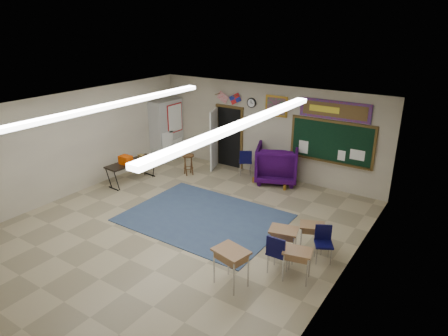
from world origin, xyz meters
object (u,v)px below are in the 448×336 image
Objects in this scene: student_desk_front_left at (283,242)px; wooden_stool at (188,164)px; student_desk_front_right at (312,236)px; wingback_armchair at (277,163)px; folding_table at (132,171)px.

student_desk_front_left reaches higher than wooden_stool.
student_desk_front_left is at bearing -143.54° from student_desk_front_right.
wingback_armchair is 2.00× the size of student_desk_front_right.
wingback_armchair is at bearing 105.27° from student_desk_front_right.
student_desk_front_right is at bearing 44.10° from student_desk_front_left.
student_desk_front_left is 1.04× the size of wooden_stool.
wooden_stool is (-2.70, -1.13, -0.24)m from wingback_armchair.
student_desk_front_left is 0.76m from student_desk_front_right.
wingback_armchair is 2.93m from wooden_stool.
student_desk_front_right is 5.61m from wooden_stool.
wingback_armchair reaches higher than student_desk_front_left.
wooden_stool is at bearing 135.42° from student_desk_front_left.
student_desk_front_left is 0.42× the size of folding_table.
wooden_stool is (-5.19, 2.11, -0.01)m from student_desk_front_right.
student_desk_front_left is 1.09× the size of student_desk_front_right.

